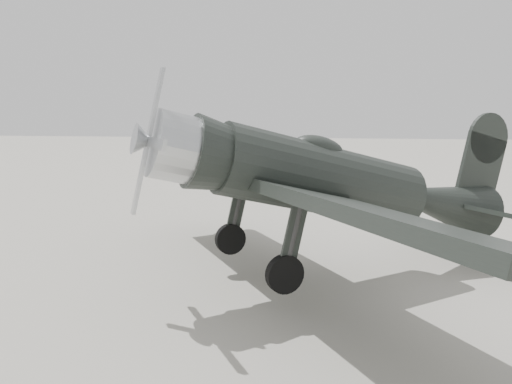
# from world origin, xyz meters

# --- Properties ---
(ground) EXTENTS (160.00, 160.00, 0.00)m
(ground) POSITION_xyz_m (0.00, 0.00, 0.00)
(ground) COLOR gray
(ground) RESTS_ON ground
(lowwing_monoplane) EXTENTS (11.21, 12.79, 4.47)m
(lowwing_monoplane) POSITION_xyz_m (2.88, -0.48, 2.37)
(lowwing_monoplane) COLOR black
(lowwing_monoplane) RESTS_ON ground
(highwing_monoplane) EXTENTS (7.42, 10.39, 2.93)m
(highwing_monoplane) POSITION_xyz_m (-1.20, 19.48, 1.84)
(highwing_monoplane) COLOR #AAACB0
(highwing_monoplane) RESTS_ON ground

